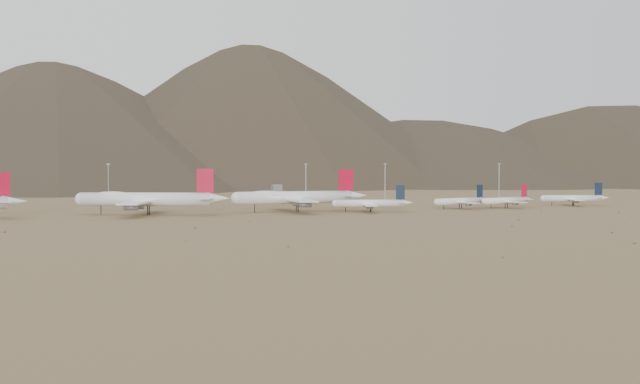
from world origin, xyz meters
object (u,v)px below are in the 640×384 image
object	(u,v)px
narrowbody_b	(461,201)
control_tower	(277,195)
widebody_east	(296,197)
widebody_centre	(146,199)
narrowbody_a	(371,203)

from	to	relation	value
narrowbody_b	control_tower	distance (m)	123.68
widebody_east	control_tower	distance (m)	86.64
widebody_centre	widebody_east	xyz separation A→B (m)	(79.14, 1.00, -0.25)
widebody_east	control_tower	xyz separation A→B (m)	(12.80, 85.66, -2.54)
widebody_centre	control_tower	bearing A→B (deg)	63.78
widebody_east	narrowbody_a	bearing A→B (deg)	-22.38
widebody_centre	narrowbody_b	size ratio (longest dim) A/B	1.88
widebody_centre	narrowbody_a	bearing A→B (deg)	13.51
widebody_east	narrowbody_a	world-z (taller)	widebody_east
narrowbody_b	control_tower	bearing A→B (deg)	118.77
narrowbody_a	widebody_centre	bearing A→B (deg)	-171.98
control_tower	widebody_centre	bearing A→B (deg)	-136.69
narrowbody_a	control_tower	distance (m)	104.01
narrowbody_a	narrowbody_b	world-z (taller)	narrowbody_a
narrowbody_a	narrowbody_b	xyz separation A→B (m)	(59.61, 10.78, -0.31)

